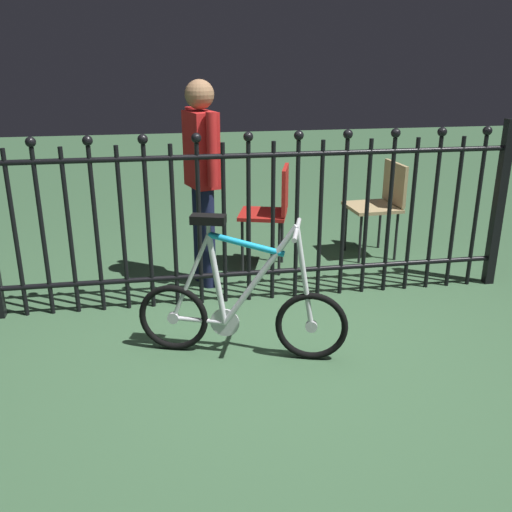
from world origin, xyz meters
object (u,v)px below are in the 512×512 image
at_px(bicycle, 241,308).
at_px(chair_red, 272,207).
at_px(person_visitor, 202,168).
at_px(chair_tan, 381,200).

height_order(bicycle, chair_red, bicycle).
bearing_deg(person_visitor, chair_tan, 14.19).
bearing_deg(person_visitor, chair_red, 20.91).
relative_size(bicycle, chair_red, 1.40).
bearing_deg(bicycle, chair_tan, 46.79).
height_order(bicycle, chair_tan, bicycle).
bearing_deg(chair_tan, chair_red, -169.88).
bearing_deg(chair_red, bicycle, -108.52).
distance_m(chair_tan, person_visitor, 1.72).
xyz_separation_m(chair_red, chair_tan, (1.02, 0.18, -0.03)).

